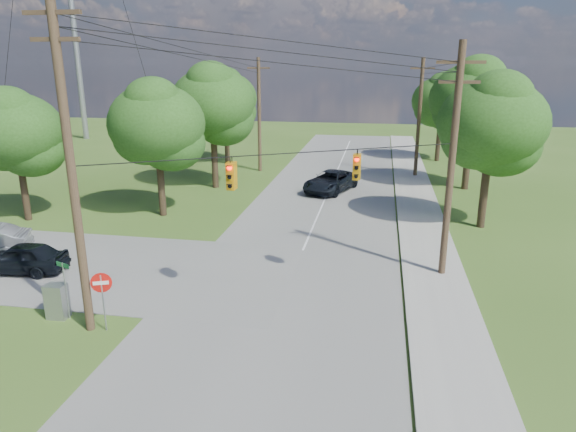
% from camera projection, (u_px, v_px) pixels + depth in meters
% --- Properties ---
extents(ground, '(140.00, 140.00, 0.00)m').
position_uv_depth(ground, '(204.00, 346.00, 18.09)').
color(ground, '#3B5C1E').
rests_on(ground, ground).
extents(main_road, '(10.00, 100.00, 0.03)m').
position_uv_depth(main_road, '(286.00, 290.00, 22.46)').
color(main_road, gray).
rests_on(main_road, ground).
extents(sidewalk_east, '(2.60, 100.00, 0.12)m').
position_uv_depth(sidewalk_east, '(444.00, 301.00, 21.32)').
color(sidewalk_east, '#ACABA1').
rests_on(sidewalk_east, ground).
extents(pole_sw, '(2.00, 0.32, 12.00)m').
position_uv_depth(pole_sw, '(71.00, 165.00, 17.45)').
color(pole_sw, brown).
rests_on(pole_sw, ground).
extents(pole_ne, '(2.00, 0.32, 10.50)m').
position_uv_depth(pole_ne, '(452.00, 160.00, 22.55)').
color(pole_ne, brown).
rests_on(pole_ne, ground).
extents(pole_north_e, '(2.00, 0.32, 10.00)m').
position_uv_depth(pole_north_e, '(419.00, 117.00, 43.38)').
color(pole_north_e, brown).
rests_on(pole_north_e, ground).
extents(pole_north_w, '(2.00, 0.32, 10.00)m').
position_uv_depth(pole_north_w, '(259.00, 114.00, 45.74)').
color(pole_north_w, brown).
rests_on(pole_north_w, ground).
extents(power_lines, '(13.93, 29.62, 4.93)m').
position_uv_depth(power_lines, '(299.00, 71.00, 26.08)').
color(power_lines, black).
rests_on(power_lines, ground).
extents(traffic_signals, '(4.91, 3.27, 1.05)m').
position_uv_depth(traffic_signals, '(297.00, 170.00, 20.25)').
color(traffic_signals, '#C6870B').
rests_on(traffic_signals, ground).
extents(tree_w_near, '(6.00, 6.00, 8.40)m').
position_uv_depth(tree_w_near, '(157.00, 124.00, 31.88)').
color(tree_w_near, '#402F20').
rests_on(tree_w_near, ground).
extents(tree_w_mid, '(6.40, 6.40, 9.22)m').
position_uv_depth(tree_w_mid, '(212.00, 103.00, 39.06)').
color(tree_w_mid, '#402F20').
rests_on(tree_w_mid, ground).
extents(tree_w_far, '(6.00, 6.00, 8.73)m').
position_uv_depth(tree_w_far, '(225.00, 99.00, 48.92)').
color(tree_w_far, '#402F20').
rests_on(tree_w_far, ground).
extents(tree_e_near, '(6.20, 6.20, 8.81)m').
position_uv_depth(tree_e_near, '(492.00, 123.00, 29.34)').
color(tree_e_near, '#402F20').
rests_on(tree_e_near, ground).
extents(tree_e_mid, '(6.60, 6.60, 9.64)m').
position_uv_depth(tree_e_mid, '(474.00, 99.00, 38.49)').
color(tree_e_mid, '#402F20').
rests_on(tree_e_mid, ground).
extents(tree_e_far, '(5.80, 5.80, 8.32)m').
position_uv_depth(tree_e_far, '(442.00, 101.00, 50.25)').
color(tree_e_far, '#402F20').
rests_on(tree_e_far, ground).
extents(tree_cross_n, '(5.60, 5.60, 7.91)m').
position_uv_depth(tree_cross_n, '(15.00, 131.00, 30.97)').
color(tree_cross_n, '#402F20').
rests_on(tree_cross_n, ground).
extents(car_cross_dark, '(4.41, 2.13, 1.45)m').
position_uv_depth(car_cross_dark, '(21.00, 258.00, 24.17)').
color(car_cross_dark, black).
rests_on(car_cross_dark, cross_road).
extents(car_main_north, '(4.34, 6.17, 1.56)m').
position_uv_depth(car_main_north, '(331.00, 181.00, 39.40)').
color(car_main_north, black).
rests_on(car_main_north, main_road).
extents(control_cabinet, '(0.79, 0.58, 1.40)m').
position_uv_depth(control_cabinet, '(57.00, 301.00, 19.90)').
color(control_cabinet, '#929597').
rests_on(control_cabinet, ground).
extents(do_not_enter_sign, '(0.73, 0.30, 2.31)m').
position_uv_depth(do_not_enter_sign, '(102.00, 289.00, 18.67)').
color(do_not_enter_sign, '#929597').
rests_on(do_not_enter_sign, ground).
extents(street_name_sign, '(0.67, 0.27, 2.34)m').
position_uv_depth(street_name_sign, '(65.00, 283.00, 19.59)').
color(street_name_sign, '#929597').
rests_on(street_name_sign, ground).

